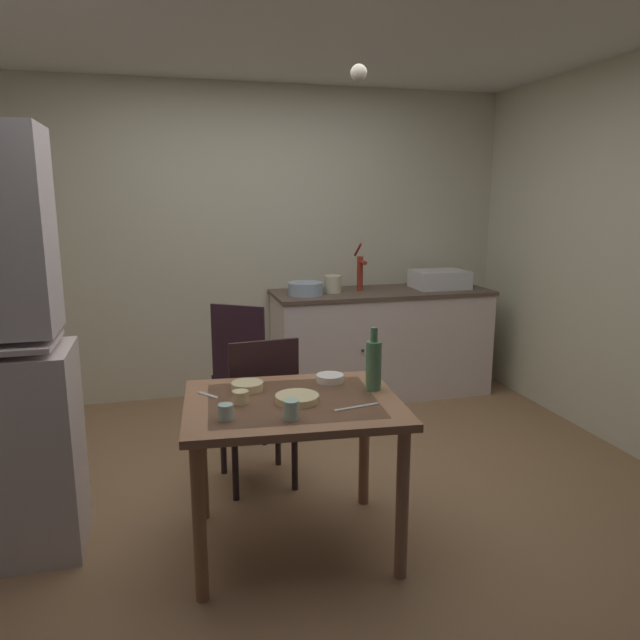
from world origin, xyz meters
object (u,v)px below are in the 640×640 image
object	(u,v)px
hand_pump	(360,270)
mug_dark	(226,412)
mixing_bowl_counter	(306,289)
dining_table	(293,422)
sink_basin	(440,279)
chair_far_side	(260,409)
glass_bottle	(374,364)
serving_bowl_wide	(330,378)
chair_by_counter	(246,367)

from	to	relation	value
hand_pump	mug_dark	world-z (taller)	hand_pump
mixing_bowl_counter	dining_table	size ratio (longest dim) A/B	0.27
sink_basin	chair_far_side	xyz separation A→B (m)	(-1.76, -1.39, -0.49)
glass_bottle	chair_far_side	bearing A→B (deg)	129.00
chair_far_side	serving_bowl_wide	size ratio (longest dim) A/B	6.51
hand_pump	mug_dark	xyz separation A→B (m)	(-1.33, -2.21, -0.28)
hand_pump	mixing_bowl_counter	size ratio (longest dim) A/B	1.41
sink_basin	chair_by_counter	bearing A→B (deg)	-159.81
mixing_bowl_counter	chair_by_counter	xyz separation A→B (m)	(-0.56, -0.59, -0.43)
chair_far_side	sink_basin	bearing A→B (deg)	38.34
mixing_bowl_counter	glass_bottle	xyz separation A→B (m)	(-0.13, -1.91, -0.07)
chair_by_counter	mug_dark	xyz separation A→B (m)	(-0.29, -1.53, 0.27)
mug_dark	serving_bowl_wide	bearing A→B (deg)	34.30
chair_far_side	glass_bottle	size ratio (longest dim) A/B	2.90
sink_basin	chair_far_side	bearing A→B (deg)	-141.66
hand_pump	chair_by_counter	bearing A→B (deg)	-146.77
chair_far_side	mug_dark	size ratio (longest dim) A/B	13.45
mug_dark	dining_table	bearing A→B (deg)	26.97
chair_by_counter	glass_bottle	xyz separation A→B (m)	(0.43, -1.33, 0.36)
mixing_bowl_counter	dining_table	bearing A→B (deg)	-105.20
mixing_bowl_counter	chair_by_counter	distance (m)	0.92
chair_far_side	mug_dark	distance (m)	0.87
hand_pump	chair_far_side	size ratio (longest dim) A/B	0.44
dining_table	chair_far_side	world-z (taller)	chair_far_side
dining_table	mug_dark	bearing A→B (deg)	-153.03
glass_bottle	hand_pump	bearing A→B (deg)	73.17
hand_pump	sink_basin	bearing A→B (deg)	-3.76
sink_basin	chair_by_counter	distance (m)	1.90
dining_table	chair_far_side	xyz separation A→B (m)	(-0.06, 0.62, -0.16)
dining_table	serving_bowl_wide	xyz separation A→B (m)	(0.24, 0.22, 0.12)
dining_table	mug_dark	distance (m)	0.38
mug_dark	chair_by_counter	bearing A→B (deg)	79.18
glass_bottle	serving_bowl_wide	bearing A→B (deg)	134.19
chair_by_counter	glass_bottle	distance (m)	1.44
sink_basin	serving_bowl_wide	world-z (taller)	sink_basin
chair_far_side	mug_dark	xyz separation A→B (m)	(-0.26, -0.78, 0.29)
mug_dark	glass_bottle	xyz separation A→B (m)	(0.73, 0.21, 0.09)
sink_basin	dining_table	size ratio (longest dim) A/B	0.43
mixing_bowl_counter	mug_dark	xyz separation A→B (m)	(-0.85, -2.12, -0.17)
hand_pump	glass_bottle	distance (m)	2.10
sink_basin	glass_bottle	xyz separation A→B (m)	(-1.30, -1.96, -0.10)
dining_table	glass_bottle	size ratio (longest dim) A/B	3.36
chair_by_counter	mug_dark	size ratio (longest dim) A/B	14.25
dining_table	chair_by_counter	size ratio (longest dim) A/B	1.09
mixing_bowl_counter	mug_dark	distance (m)	2.29
chair_far_side	chair_by_counter	bearing A→B (deg)	87.71
chair_by_counter	mug_dark	bearing A→B (deg)	-100.82
serving_bowl_wide	chair_far_side	bearing A→B (deg)	126.49
glass_bottle	sink_basin	bearing A→B (deg)	56.55
hand_pump	serving_bowl_wide	size ratio (longest dim) A/B	2.84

